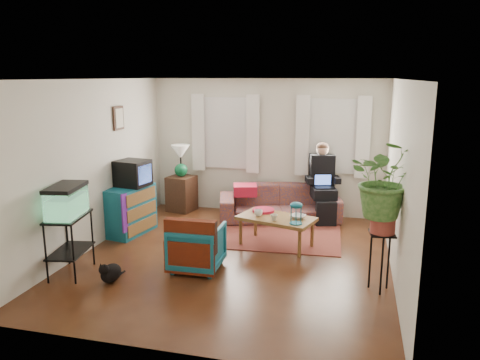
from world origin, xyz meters
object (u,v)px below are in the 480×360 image
(side_table, at_px, (182,193))
(sofa, at_px, (279,197))
(dresser, at_px, (130,210))
(coffee_table, at_px, (276,232))
(plant_stand, at_px, (380,262))
(aquarium_stand, at_px, (70,245))
(armchair, at_px, (197,245))

(side_table, bearing_deg, sofa, -3.75)
(dresser, bearing_deg, side_table, 87.17)
(sofa, bearing_deg, coffee_table, -98.10)
(side_table, xyz_separation_m, plant_stand, (3.70, -2.77, 0.03))
(sofa, height_order, plant_stand, sofa)
(aquarium_stand, distance_m, coffee_table, 3.06)
(side_table, relative_size, coffee_table, 0.60)
(plant_stand, bearing_deg, side_table, 143.18)
(armchair, distance_m, coffee_table, 1.47)
(coffee_table, bearing_deg, plant_stand, -22.21)
(coffee_table, bearing_deg, aquarium_stand, -129.08)
(side_table, bearing_deg, coffee_table, -35.26)
(dresser, bearing_deg, aquarium_stand, -80.58)
(sofa, relative_size, armchair, 3.15)
(armchair, distance_m, plant_stand, 2.45)
(sofa, xyz_separation_m, plant_stand, (1.71, -2.64, -0.05))
(armchair, height_order, coffee_table, armchair)
(plant_stand, bearing_deg, armchair, 177.83)
(sofa, bearing_deg, armchair, -121.71)
(sofa, distance_m, dresser, 2.72)
(sofa, relative_size, dresser, 2.43)
(armchair, bearing_deg, coffee_table, -130.15)
(plant_stand, bearing_deg, dresser, 162.85)
(sofa, xyz_separation_m, side_table, (-1.99, 0.13, -0.08))
(sofa, distance_m, aquarium_stand, 3.91)
(aquarium_stand, bearing_deg, plant_stand, -3.16)
(side_table, height_order, coffee_table, side_table)
(aquarium_stand, distance_m, plant_stand, 4.08)
(plant_stand, bearing_deg, coffee_table, 141.06)
(coffee_table, bearing_deg, armchair, -112.26)
(armchair, bearing_deg, aquarium_stand, 18.67)
(aquarium_stand, bearing_deg, side_table, 73.86)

